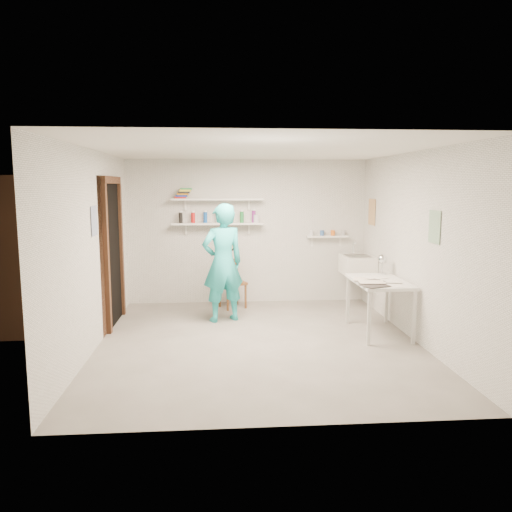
{
  "coord_description": "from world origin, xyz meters",
  "views": [
    {
      "loc": [
        -0.51,
        -6.1,
        1.97
      ],
      "look_at": [
        0.0,
        0.4,
        1.05
      ],
      "focal_mm": 35.0,
      "sensor_mm": 36.0,
      "label": 1
    }
  ],
  "objects": [
    {
      "name": "ledge_pots",
      "position": [
        1.35,
        2.17,
        1.18
      ],
      "size": [
        0.48,
        0.07,
        0.09
      ],
      "color": "silver",
      "rests_on": "ledge_shelf"
    },
    {
      "name": "belfast_sink",
      "position": [
        1.75,
        1.7,
        0.7
      ],
      "size": [
        0.48,
        0.6,
        0.3
      ],
      "primitive_type": "cube",
      "color": "white",
      "rests_on": "wall_right"
    },
    {
      "name": "ledge_shelf",
      "position": [
        1.35,
        2.17,
        1.12
      ],
      "size": [
        0.7,
        0.14,
        0.03
      ],
      "primitive_type": "cube",
      "color": "white",
      "rests_on": "wall_back"
    },
    {
      "name": "ceiling",
      "position": [
        0.0,
        0.0,
        2.41
      ],
      "size": [
        4.0,
        4.5,
        0.02
      ],
      "primitive_type": "cube",
      "color": "silver",
      "rests_on": "wall_back"
    },
    {
      "name": "spray_cans",
      "position": [
        -0.5,
        2.13,
        1.45
      ],
      "size": [
        1.26,
        0.06,
        0.17
      ],
      "color": "black",
      "rests_on": "shelf_lower"
    },
    {
      "name": "poster_right_a",
      "position": [
        1.99,
        1.8,
        1.55
      ],
      "size": [
        0.01,
        0.34,
        0.42
      ],
      "primitive_type": "cube",
      "color": "#995933",
      "rests_on": "wall_right"
    },
    {
      "name": "book_stack",
      "position": [
        -1.05,
        2.13,
        1.85
      ],
      "size": [
        0.28,
        0.14,
        0.17
      ],
      "color": "red",
      "rests_on": "shelf_upper"
    },
    {
      "name": "poster_left",
      "position": [
        -1.99,
        0.05,
        1.55
      ],
      "size": [
        0.01,
        0.28,
        0.36
      ],
      "primitive_type": "cube",
      "color": "#334C7F",
      "rests_on": "wall_left"
    },
    {
      "name": "floor",
      "position": [
        0.0,
        0.0,
        -0.01
      ],
      "size": [
        4.0,
        4.5,
        0.02
      ],
      "primitive_type": "cube",
      "color": "slate",
      "rests_on": "ground"
    },
    {
      "name": "door_lintel",
      "position": [
        -1.97,
        1.05,
        2.05
      ],
      "size": [
        0.06,
        1.05,
        0.1
      ],
      "primitive_type": "cube",
      "color": "brown",
      "rests_on": "wall_left"
    },
    {
      "name": "poster_right_b",
      "position": [
        1.99,
        -0.55,
        1.5
      ],
      "size": [
        0.01,
        0.3,
        0.38
      ],
      "primitive_type": "cube",
      "color": "#3F724C",
      "rests_on": "wall_right"
    },
    {
      "name": "papers",
      "position": [
        1.64,
        0.27,
        0.74
      ],
      "size": [
        0.3,
        0.22,
        0.03
      ],
      "color": "silver",
      "rests_on": "work_table"
    },
    {
      "name": "work_table",
      "position": [
        1.64,
        0.27,
        0.36
      ],
      "size": [
        0.65,
        1.09,
        0.72
      ],
      "primitive_type": "cube",
      "color": "silver",
      "rests_on": "ground"
    },
    {
      "name": "wall_back",
      "position": [
        0.0,
        2.26,
        1.2
      ],
      "size": [
        4.0,
        0.02,
        2.4
      ],
      "primitive_type": "cube",
      "color": "silver",
      "rests_on": "ground"
    },
    {
      "name": "shelf_lower",
      "position": [
        -0.5,
        2.13,
        1.35
      ],
      "size": [
        1.5,
        0.22,
        0.03
      ],
      "primitive_type": "cube",
      "color": "white",
      "rests_on": "wall_back"
    },
    {
      "name": "wall_right",
      "position": [
        2.01,
        0.0,
        1.2
      ],
      "size": [
        0.02,
        4.5,
        2.4
      ],
      "primitive_type": "cube",
      "color": "silver",
      "rests_on": "ground"
    },
    {
      "name": "doorway_recess",
      "position": [
        -1.99,
        1.05,
        1.0
      ],
      "size": [
        0.02,
        0.9,
        2.0
      ],
      "primitive_type": "cube",
      "color": "black",
      "rests_on": "wall_left"
    },
    {
      "name": "wall_clock",
      "position": [
        -0.35,
        1.27,
        1.15
      ],
      "size": [
        0.3,
        0.14,
        0.31
      ],
      "primitive_type": "cylinder",
      "rotation": [
        1.57,
        0.0,
        0.37
      ],
      "color": "beige",
      "rests_on": "man"
    },
    {
      "name": "wooden_chair",
      "position": [
        -0.27,
        1.85,
        0.41
      ],
      "size": [
        0.49,
        0.49,
        0.81
      ],
      "primitive_type": "cube",
      "rotation": [
        0.0,
        0.0,
        0.42
      ],
      "color": "brown",
      "rests_on": "ground"
    },
    {
      "name": "shelf_upper",
      "position": [
        -0.5,
        2.13,
        1.75
      ],
      "size": [
        1.5,
        0.22,
        0.03
      ],
      "primitive_type": "cube",
      "color": "white",
      "rests_on": "wall_back"
    },
    {
      "name": "door_jamb_far",
      "position": [
        -1.97,
        1.55,
        1.0
      ],
      "size": [
        0.06,
        0.1,
        2.0
      ],
      "primitive_type": "cube",
      "color": "brown",
      "rests_on": "ground"
    },
    {
      "name": "desk_lamp",
      "position": [
        1.82,
        0.71,
        0.94
      ],
      "size": [
        0.14,
        0.14,
        0.14
      ],
      "primitive_type": "sphere",
      "color": "silver",
      "rests_on": "work_table"
    },
    {
      "name": "wall_front",
      "position": [
        0.0,
        -2.26,
        1.2
      ],
      "size": [
        4.0,
        0.02,
        2.4
      ],
      "primitive_type": "cube",
      "color": "silver",
      "rests_on": "ground"
    },
    {
      "name": "corridor_box",
      "position": [
        -2.7,
        1.05,
        1.05
      ],
      "size": [
        1.4,
        1.5,
        2.1
      ],
      "primitive_type": "cube",
      "color": "brown",
      "rests_on": "ground"
    },
    {
      "name": "wall_left",
      "position": [
        -2.01,
        0.0,
        1.2
      ],
      "size": [
        0.02,
        4.5,
        2.4
      ],
      "primitive_type": "cube",
      "color": "silver",
      "rests_on": "ground"
    },
    {
      "name": "door_jamb_near",
      "position": [
        -1.97,
        0.55,
        1.0
      ],
      "size": [
        0.06,
        0.1,
        2.0
      ],
      "primitive_type": "cube",
      "color": "brown",
      "rests_on": "ground"
    },
    {
      "name": "man",
      "position": [
        -0.43,
        1.06,
        0.86
      ],
      "size": [
        0.73,
        0.61,
        1.72
      ],
      "primitive_type": "imported",
      "rotation": [
        0.0,
        0.0,
        3.51
      ],
      "color": "#26BCBF",
      "rests_on": "ground"
    }
  ]
}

